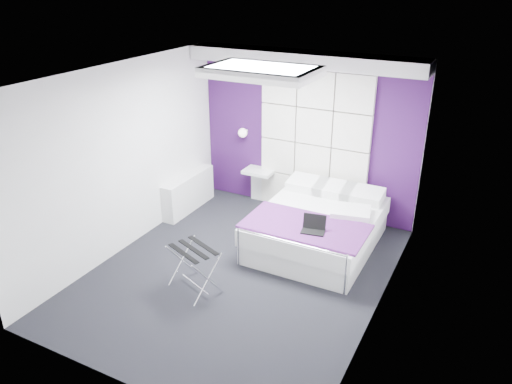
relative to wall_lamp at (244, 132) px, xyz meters
The scene contains 15 objects.
floor 2.61m from the wall_lamp, 62.99° to the right, with size 4.40×4.40×0.00m, color black.
ceiling 2.69m from the wall_lamp, 62.99° to the right, with size 4.40×4.40×0.00m, color white.
wall_back 1.06m from the wall_lamp, ahead, with size 3.60×3.60×0.00m, color silver.
wall_left 2.19m from the wall_lamp, 110.01° to the right, with size 4.40×4.40×0.00m, color silver.
wall_right 3.52m from the wall_lamp, 35.86° to the right, with size 4.40×4.40×0.00m, color silver.
accent_wall 1.06m from the wall_lamp, ahead, with size 3.58×0.02×2.58m, color #330F43.
soffit 1.66m from the wall_lamp, ahead, with size 3.58×0.50×0.20m, color white.
headboard 1.20m from the wall_lamp, ahead, with size 1.80×0.08×2.30m, color silver, non-canonical shape.
skylight 2.24m from the wall_lamp, 54.28° to the right, with size 1.36×0.86×0.12m, color white, non-canonical shape.
wall_lamp is the anchor object (origin of this frame).
radiator 1.35m from the wall_lamp, 130.10° to the right, with size 0.22×1.20×0.60m, color white.
bed 2.13m from the wall_lamp, 28.35° to the right, with size 1.65×1.98×0.70m.
nightstand 0.69m from the wall_lamp, ahead, with size 0.49×0.38×0.05m, color white.
luggage_rack 2.88m from the wall_lamp, 74.55° to the right, with size 0.59×0.43×0.58m.
laptop 2.45m from the wall_lamp, 38.89° to the right, with size 0.30×0.22×0.22m.
Camera 1 is at (2.75, -4.87, 3.68)m, focal length 35.00 mm.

